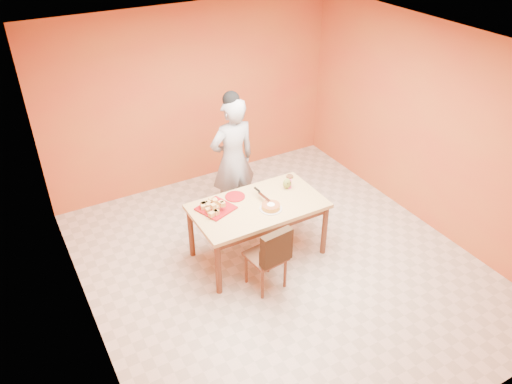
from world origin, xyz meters
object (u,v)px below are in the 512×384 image
pastry_platter (216,208)px  dining_chair (267,255)px  magenta_glass (289,184)px  dining_table (258,211)px  checker_tin (290,177)px  red_dinner_plate (235,197)px  sponge_cake (271,206)px  person (233,160)px  egg_ornament (287,184)px

pastry_platter → dining_chair: bearing=-68.8°
magenta_glass → dining_table: bearing=-164.3°
magenta_glass → checker_tin: bearing=53.4°
checker_tin → red_dinner_plate: bearing=-175.5°
checker_tin → dining_chair: bearing=-134.2°
red_dinner_plate → sponge_cake: sponge_cake is taller
dining_chair → magenta_glass: size_ratio=8.31×
person → dining_table: bearing=79.6°
pastry_platter → sponge_cake: size_ratio=1.67×
dining_table → red_dinner_plate: size_ratio=6.46×
person → sponge_cake: 1.08m
sponge_cake → egg_ornament: 0.52m
dining_chair → pastry_platter: bearing=105.2°
pastry_platter → dining_table: bearing=-18.4°
sponge_cake → dining_table: bearing=118.2°
dining_chair → person: 1.58m
dining_table → checker_tin: checker_tin is taller
dining_chair → checker_tin: (0.89, 0.91, 0.32)m
pastry_platter → magenta_glass: size_ratio=3.50×
dining_table → red_dinner_plate: (-0.16, 0.28, 0.10)m
sponge_cake → checker_tin: bearing=40.5°
magenta_glass → checker_tin: magenta_glass is taller
person → sponge_cake: person is taller
dining_table → egg_ornament: egg_ornament is taller
person → pastry_platter: (-0.62, -0.76, -0.12)m
dining_chair → magenta_glass: dining_chair is taller
red_dinner_plate → egg_ornament: bearing=-12.0°
dining_chair → sponge_cake: size_ratio=3.95×
pastry_platter → sponge_cake: sponge_cake is taller
dining_table → egg_ornament: 0.55m
dining_chair → magenta_glass: 1.08m
dining_chair → egg_ornament: (0.71, 0.70, 0.37)m
pastry_platter → checker_tin: (1.16, 0.19, 0.00)m
person → magenta_glass: size_ratio=16.81×
magenta_glass → sponge_cake: bearing=-145.3°
dining_chair → sponge_cake: dining_chair is taller
dining_table → sponge_cake: bearing=-61.8°
pastry_platter → magenta_glass: (1.02, -0.01, 0.04)m
egg_ornament → checker_tin: (0.18, 0.21, -0.06)m
dining_table → dining_chair: bearing=-110.1°
sponge_cake → checker_tin: sponge_cake is taller
dining_chair → person: person is taller
magenta_glass → checker_tin: size_ratio=1.18×
dining_table → sponge_cake: size_ratio=7.16×
sponge_cake → magenta_glass: size_ratio=2.10×
sponge_cake → magenta_glass: (0.45, 0.31, 0.02)m
dining_chair → egg_ornament: size_ratio=6.26×
person → pastry_platter: size_ratio=4.80×
red_dinner_plate → sponge_cake: size_ratio=1.11×
egg_ornament → checker_tin: bearing=49.4°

